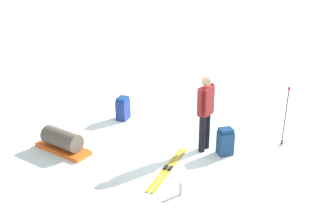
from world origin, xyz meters
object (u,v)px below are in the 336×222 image
Objects in this scene: ski_pair_near at (168,169)px; backpack_large_dark at (225,142)px; thermos_bottle at (181,188)px; backpack_bright at (123,109)px; ski_poles_planted_near at (286,114)px; skier_standing at (205,110)px; gear_sled at (62,141)px.

backpack_large_dark reaches higher than ski_pair_near.
thermos_bottle is at bearing -176.66° from backpack_large_dark.
backpack_large_dark is 3.01m from backpack_bright.
thermos_bottle is at bearing -127.52° from ski_pair_near.
ski_poles_planted_near is at bearing -73.28° from backpack_bright.
ski_poles_planted_near is at bearing -13.94° from thermos_bottle.
ski_pair_near is 0.89m from thermos_bottle.
skier_standing reaches higher than gear_sled.
backpack_bright is 0.44× the size of gear_sled.
ski_poles_planted_near is at bearing -49.47° from gear_sled.
ski_pair_near is 2.87m from ski_poles_planted_near.
skier_standing is at bearing 103.37° from backpack_large_dark.
gear_sled is (-2.02, -0.12, -0.07)m from backpack_bright.
backpack_bright is 3.58m from thermos_bottle.
gear_sled is 5.26× the size of thermos_bottle.
ski_poles_planted_near reaches higher than ski_pair_near.
backpack_large_dark is at bearing 3.34° from thermos_bottle.
backpack_large_dark is 0.44× the size of gear_sled.
ski_pair_near is at bearing 154.42° from backpack_large_dark.
skier_standing is 2.79× the size of backpack_bright.
gear_sled is (-2.03, 2.89, -0.07)m from backpack_large_dark.
ski_poles_planted_near is 1.00× the size of gear_sled.
ski_pair_near is 1.27× the size of gear_sled.
backpack_bright is at bearing 90.17° from backpack_large_dark.
skier_standing is 1.94m from thermos_bottle.
thermos_bottle is at bearing 166.06° from ski_poles_planted_near.
backpack_bright is at bearing 87.74° from skier_standing.
skier_standing is at bearing -92.26° from backpack_bright.
ski_poles_planted_near is at bearing -35.89° from backpack_large_dark.
thermos_bottle is (-0.53, -0.70, 0.12)m from ski_pair_near.
ski_pair_near is 2.44m from gear_sled.
skier_standing is 1.24× the size of gear_sled.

